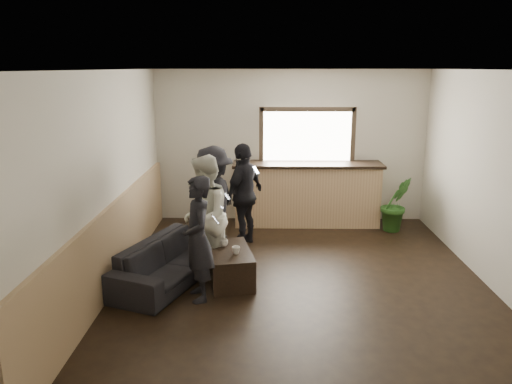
{
  "coord_description": "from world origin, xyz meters",
  "views": [
    {
      "loc": [
        -0.49,
        -6.2,
        2.83
      ],
      "look_at": [
        -0.6,
        0.4,
        1.18
      ],
      "focal_mm": 35.0,
      "sensor_mm": 36.0,
      "label": 1
    }
  ],
  "objects_px": {
    "sofa": "(171,261)",
    "person_d": "(244,194)",
    "coffee_table": "(230,265)",
    "person_c": "(213,202)",
    "potted_plant": "(396,204)",
    "bar_counter": "(307,190)",
    "cup_a": "(224,243)",
    "person_a": "(198,239)",
    "cup_b": "(236,250)",
    "person_b": "(205,217)"
  },
  "relations": [
    {
      "from": "sofa",
      "to": "person_d",
      "type": "xyz_separation_m",
      "value": [
        0.94,
        1.49,
        0.55
      ]
    },
    {
      "from": "coffee_table",
      "to": "person_c",
      "type": "xyz_separation_m",
      "value": [
        -0.3,
        0.91,
        0.63
      ]
    },
    {
      "from": "person_c",
      "to": "person_d",
      "type": "xyz_separation_m",
      "value": [
        0.45,
        0.57,
        -0.02
      ]
    },
    {
      "from": "coffee_table",
      "to": "person_c",
      "type": "bearing_deg",
      "value": 108.38
    },
    {
      "from": "coffee_table",
      "to": "potted_plant",
      "type": "relative_size",
      "value": 1.01
    },
    {
      "from": "bar_counter",
      "to": "cup_a",
      "type": "height_order",
      "value": "bar_counter"
    },
    {
      "from": "cup_a",
      "to": "person_a",
      "type": "distance_m",
      "value": 0.8
    },
    {
      "from": "sofa",
      "to": "potted_plant",
      "type": "distance_m",
      "value": 4.22
    },
    {
      "from": "bar_counter",
      "to": "sofa",
      "type": "bearing_deg",
      "value": -128.36
    },
    {
      "from": "bar_counter",
      "to": "sofa",
      "type": "distance_m",
      "value": 3.32
    },
    {
      "from": "coffee_table",
      "to": "potted_plant",
      "type": "distance_m",
      "value": 3.56
    },
    {
      "from": "cup_a",
      "to": "potted_plant",
      "type": "distance_m",
      "value": 3.53
    },
    {
      "from": "coffee_table",
      "to": "person_d",
      "type": "height_order",
      "value": "person_d"
    },
    {
      "from": "person_c",
      "to": "cup_b",
      "type": "bearing_deg",
      "value": 34.07
    },
    {
      "from": "cup_b",
      "to": "person_c",
      "type": "height_order",
      "value": "person_c"
    },
    {
      "from": "sofa",
      "to": "person_b",
      "type": "xyz_separation_m",
      "value": [
        0.45,
        0.2,
        0.56
      ]
    },
    {
      "from": "person_b",
      "to": "coffee_table",
      "type": "bearing_deg",
      "value": 66.89
    },
    {
      "from": "coffee_table",
      "to": "person_d",
      "type": "bearing_deg",
      "value": 84.47
    },
    {
      "from": "bar_counter",
      "to": "person_b",
      "type": "relative_size",
      "value": 1.59
    },
    {
      "from": "bar_counter",
      "to": "potted_plant",
      "type": "height_order",
      "value": "bar_counter"
    },
    {
      "from": "bar_counter",
      "to": "person_c",
      "type": "distance_m",
      "value": 2.29
    },
    {
      "from": "cup_b",
      "to": "potted_plant",
      "type": "height_order",
      "value": "potted_plant"
    },
    {
      "from": "person_a",
      "to": "sofa",
      "type": "bearing_deg",
      "value": -157.08
    },
    {
      "from": "coffee_table",
      "to": "cup_a",
      "type": "distance_m",
      "value": 0.32
    },
    {
      "from": "sofa",
      "to": "bar_counter",
      "type": "bearing_deg",
      "value": -17.14
    },
    {
      "from": "coffee_table",
      "to": "person_b",
      "type": "distance_m",
      "value": 0.74
    },
    {
      "from": "cup_a",
      "to": "person_d",
      "type": "height_order",
      "value": "person_d"
    },
    {
      "from": "potted_plant",
      "to": "person_d",
      "type": "xyz_separation_m",
      "value": [
        -2.65,
        -0.71,
        0.35
      ]
    },
    {
      "from": "sofa",
      "to": "person_d",
      "type": "distance_m",
      "value": 1.85
    },
    {
      "from": "sofa",
      "to": "person_c",
      "type": "bearing_deg",
      "value": -7.09
    },
    {
      "from": "person_b",
      "to": "person_c",
      "type": "relative_size",
      "value": 0.99
    },
    {
      "from": "potted_plant",
      "to": "person_c",
      "type": "xyz_separation_m",
      "value": [
        -3.09,
        -1.28,
        0.36
      ]
    },
    {
      "from": "person_b",
      "to": "person_d",
      "type": "distance_m",
      "value": 1.37
    },
    {
      "from": "potted_plant",
      "to": "cup_a",
      "type": "bearing_deg",
      "value": -144.7
    },
    {
      "from": "person_b",
      "to": "person_c",
      "type": "height_order",
      "value": "person_c"
    },
    {
      "from": "person_a",
      "to": "person_b",
      "type": "bearing_deg",
      "value": 162.58
    },
    {
      "from": "cup_b",
      "to": "cup_a",
      "type": "bearing_deg",
      "value": 122.49
    },
    {
      "from": "bar_counter",
      "to": "sofa",
      "type": "height_order",
      "value": "bar_counter"
    },
    {
      "from": "bar_counter",
      "to": "person_d",
      "type": "distance_m",
      "value": 1.57
    },
    {
      "from": "cup_a",
      "to": "person_d",
      "type": "bearing_deg",
      "value": 79.99
    },
    {
      "from": "sofa",
      "to": "coffee_table",
      "type": "bearing_deg",
      "value": -68.15
    },
    {
      "from": "coffee_table",
      "to": "cup_b",
      "type": "height_order",
      "value": "cup_b"
    },
    {
      "from": "person_a",
      "to": "person_d",
      "type": "bearing_deg",
      "value": 148.69
    },
    {
      "from": "coffee_table",
      "to": "sofa",
      "type": "bearing_deg",
      "value": -179.36
    },
    {
      "from": "person_c",
      "to": "potted_plant",
      "type": "bearing_deg",
      "value": 125.77
    },
    {
      "from": "bar_counter",
      "to": "coffee_table",
      "type": "distance_m",
      "value": 2.9
    },
    {
      "from": "cup_b",
      "to": "person_a",
      "type": "relative_size",
      "value": 0.07
    },
    {
      "from": "bar_counter",
      "to": "cup_a",
      "type": "bearing_deg",
      "value": -118.9
    },
    {
      "from": "potted_plant",
      "to": "person_b",
      "type": "xyz_separation_m",
      "value": [
        -3.14,
        -2.0,
        0.36
      ]
    },
    {
      "from": "cup_a",
      "to": "bar_counter",
      "type": "bearing_deg",
      "value": 61.1
    }
  ]
}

